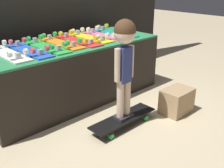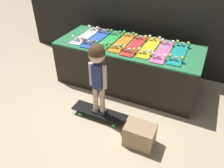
{
  "view_description": "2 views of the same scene",
  "coord_description": "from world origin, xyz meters",
  "px_view_note": "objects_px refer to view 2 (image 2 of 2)",
  "views": [
    {
      "loc": [
        -1.63,
        -1.94,
        1.36
      ],
      "look_at": [
        0.08,
        -0.12,
        0.33
      ],
      "focal_mm": 42.0,
      "sensor_mm": 36.0,
      "label": 1
    },
    {
      "loc": [
        1.01,
        -2.23,
        1.99
      ],
      "look_at": [
        0.02,
        -0.13,
        0.37
      ],
      "focal_mm": 35.0,
      "sensor_mm": 36.0,
      "label": 2
    }
  ],
  "objects_px": {
    "skateboard_yellow_on_rack": "(150,47)",
    "child": "(97,68)",
    "skateboard_white_on_rack": "(86,35)",
    "skateboard_on_floor": "(99,113)",
    "skateboard_orange_on_rack": "(123,42)",
    "skateboard_pink_on_rack": "(163,51)",
    "skateboard_green_on_rack": "(109,40)",
    "skateboard_red_on_rack": "(135,45)",
    "skateboard_blue_on_rack": "(97,38)",
    "storage_box": "(140,135)",
    "skateboard_teal_on_rack": "(179,53)"
  },
  "relations": [
    {
      "from": "skateboard_orange_on_rack",
      "to": "skateboard_on_floor",
      "type": "distance_m",
      "value": 1.09
    },
    {
      "from": "skateboard_white_on_rack",
      "to": "child",
      "type": "bearing_deg",
      "value": -52.52
    },
    {
      "from": "skateboard_pink_on_rack",
      "to": "skateboard_yellow_on_rack",
      "type": "bearing_deg",
      "value": 166.34
    },
    {
      "from": "skateboard_red_on_rack",
      "to": "skateboard_yellow_on_rack",
      "type": "bearing_deg",
      "value": 10.74
    },
    {
      "from": "skateboard_pink_on_rack",
      "to": "skateboard_white_on_rack",
      "type": "bearing_deg",
      "value": 178.65
    },
    {
      "from": "skateboard_green_on_rack",
      "to": "skateboard_teal_on_rack",
      "type": "relative_size",
      "value": 1.0
    },
    {
      "from": "skateboard_teal_on_rack",
      "to": "child",
      "type": "bearing_deg",
      "value": -129.52
    },
    {
      "from": "skateboard_pink_on_rack",
      "to": "child",
      "type": "relative_size",
      "value": 0.75
    },
    {
      "from": "skateboard_orange_on_rack",
      "to": "child",
      "type": "height_order",
      "value": "child"
    },
    {
      "from": "skateboard_on_floor",
      "to": "skateboard_orange_on_rack",
      "type": "bearing_deg",
      "value": 94.51
    },
    {
      "from": "skateboard_orange_on_rack",
      "to": "skateboard_teal_on_rack",
      "type": "bearing_deg",
      "value": -0.46
    },
    {
      "from": "skateboard_white_on_rack",
      "to": "skateboard_orange_on_rack",
      "type": "relative_size",
      "value": 1.0
    },
    {
      "from": "skateboard_yellow_on_rack",
      "to": "skateboard_pink_on_rack",
      "type": "bearing_deg",
      "value": -13.66
    },
    {
      "from": "skateboard_white_on_rack",
      "to": "skateboard_pink_on_rack",
      "type": "height_order",
      "value": "same"
    },
    {
      "from": "skateboard_teal_on_rack",
      "to": "skateboard_on_floor",
      "type": "bearing_deg",
      "value": -129.52
    },
    {
      "from": "skateboard_green_on_rack",
      "to": "child",
      "type": "bearing_deg",
      "value": -72.49
    },
    {
      "from": "skateboard_blue_on_rack",
      "to": "child",
      "type": "bearing_deg",
      "value": -60.97
    },
    {
      "from": "skateboard_pink_on_rack",
      "to": "skateboard_on_floor",
      "type": "relative_size",
      "value": 0.96
    },
    {
      "from": "skateboard_green_on_rack",
      "to": "skateboard_teal_on_rack",
      "type": "bearing_deg",
      "value": 1.58
    },
    {
      "from": "skateboard_orange_on_rack",
      "to": "child",
      "type": "bearing_deg",
      "value": -85.49
    },
    {
      "from": "skateboard_blue_on_rack",
      "to": "skateboard_green_on_rack",
      "type": "relative_size",
      "value": 1.0
    },
    {
      "from": "skateboard_blue_on_rack",
      "to": "skateboard_green_on_rack",
      "type": "xyz_separation_m",
      "value": [
        0.2,
        0.01,
        0.0
      ]
    },
    {
      "from": "skateboard_orange_on_rack",
      "to": "storage_box",
      "type": "height_order",
      "value": "skateboard_orange_on_rack"
    },
    {
      "from": "skateboard_yellow_on_rack",
      "to": "skateboard_red_on_rack",
      "type": "bearing_deg",
      "value": -169.26
    },
    {
      "from": "skateboard_yellow_on_rack",
      "to": "child",
      "type": "bearing_deg",
      "value": -110.23
    },
    {
      "from": "skateboard_yellow_on_rack",
      "to": "skateboard_pink_on_rack",
      "type": "relative_size",
      "value": 1.0
    },
    {
      "from": "skateboard_green_on_rack",
      "to": "skateboard_pink_on_rack",
      "type": "height_order",
      "value": "same"
    },
    {
      "from": "child",
      "to": "skateboard_on_floor",
      "type": "bearing_deg",
      "value": 90.01
    },
    {
      "from": "skateboard_red_on_rack",
      "to": "skateboard_teal_on_rack",
      "type": "distance_m",
      "value": 0.61
    },
    {
      "from": "skateboard_orange_on_rack",
      "to": "skateboard_pink_on_rack",
      "type": "distance_m",
      "value": 0.61
    },
    {
      "from": "skateboard_red_on_rack",
      "to": "skateboard_teal_on_rack",
      "type": "xyz_separation_m",
      "value": [
        0.6,
        0.03,
        0.0
      ]
    },
    {
      "from": "skateboard_yellow_on_rack",
      "to": "child",
      "type": "height_order",
      "value": "child"
    },
    {
      "from": "skateboard_teal_on_rack",
      "to": "skateboard_orange_on_rack",
      "type": "bearing_deg",
      "value": 179.54
    },
    {
      "from": "skateboard_blue_on_rack",
      "to": "skateboard_orange_on_rack",
      "type": "relative_size",
      "value": 1.0
    },
    {
      "from": "skateboard_blue_on_rack",
      "to": "storage_box",
      "type": "xyz_separation_m",
      "value": [
        1.08,
        -1.05,
        -0.55
      ]
    },
    {
      "from": "skateboard_white_on_rack",
      "to": "skateboard_pink_on_rack",
      "type": "distance_m",
      "value": 1.21
    },
    {
      "from": "skateboard_blue_on_rack",
      "to": "child",
      "type": "xyz_separation_m",
      "value": [
        0.47,
        -0.85,
        0.06
      ]
    },
    {
      "from": "skateboard_white_on_rack",
      "to": "skateboard_on_floor",
      "type": "height_order",
      "value": "skateboard_white_on_rack"
    },
    {
      "from": "skateboard_green_on_rack",
      "to": "skateboard_red_on_rack",
      "type": "relative_size",
      "value": 1.0
    },
    {
      "from": "skateboard_blue_on_rack",
      "to": "skateboard_pink_on_rack",
      "type": "xyz_separation_m",
      "value": [
        1.01,
        -0.0,
        0.0
      ]
    },
    {
      "from": "skateboard_white_on_rack",
      "to": "skateboard_orange_on_rack",
      "type": "height_order",
      "value": "same"
    },
    {
      "from": "skateboard_orange_on_rack",
      "to": "skateboard_yellow_on_rack",
      "type": "relative_size",
      "value": 1.0
    },
    {
      "from": "skateboard_green_on_rack",
      "to": "child",
      "type": "xyz_separation_m",
      "value": [
        0.27,
        -0.86,
        0.06
      ]
    },
    {
      "from": "storage_box",
      "to": "skateboard_white_on_rack",
      "type": "bearing_deg",
      "value": 140.11
    },
    {
      "from": "skateboard_red_on_rack",
      "to": "skateboard_teal_on_rack",
      "type": "height_order",
      "value": "same"
    },
    {
      "from": "skateboard_green_on_rack",
      "to": "skateboard_red_on_rack",
      "type": "height_order",
      "value": "same"
    },
    {
      "from": "skateboard_teal_on_rack",
      "to": "storage_box",
      "type": "distance_m",
      "value": 1.22
    },
    {
      "from": "skateboard_blue_on_rack",
      "to": "skateboard_orange_on_rack",
      "type": "height_order",
      "value": "same"
    },
    {
      "from": "skateboard_teal_on_rack",
      "to": "skateboard_pink_on_rack",
      "type": "bearing_deg",
      "value": -169.12
    },
    {
      "from": "skateboard_blue_on_rack",
      "to": "skateboard_pink_on_rack",
      "type": "distance_m",
      "value": 1.01
    }
  ]
}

